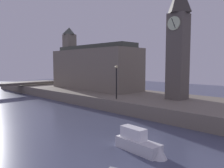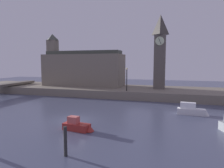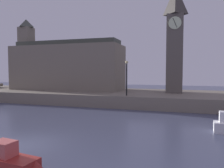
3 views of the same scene
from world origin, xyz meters
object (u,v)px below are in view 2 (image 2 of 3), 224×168
(parliament_hall, at_px, (82,68))
(streetlamp, at_px, (127,77))
(mooring_post_right, at_px, (65,141))
(boat_dinghy_red, at_px, (79,126))
(clock_tower, at_px, (160,51))
(boat_ferry_white, at_px, (193,110))

(parliament_hall, xyz_separation_m, streetlamp, (11.74, -6.04, -1.22))
(mooring_post_right, relative_size, boat_dinghy_red, 0.66)
(clock_tower, xyz_separation_m, streetlamp, (-5.39, -5.36, -4.87))
(boat_dinghy_red, height_order, boat_ferry_white, boat_ferry_white)
(clock_tower, bearing_deg, streetlamp, -135.13)
(mooring_post_right, xyz_separation_m, boat_dinghy_red, (-1.59, 5.26, -0.62))
(mooring_post_right, relative_size, boat_ferry_white, 0.55)
(clock_tower, bearing_deg, parliament_hall, 177.73)
(mooring_post_right, distance_m, boat_dinghy_red, 5.53)
(parliament_hall, bearing_deg, boat_ferry_white, -33.23)
(boat_dinghy_red, xyz_separation_m, boat_ferry_white, (11.23, 9.69, 0.12))
(clock_tower, bearing_deg, boat_ferry_white, -69.64)
(clock_tower, distance_m, parliament_hall, 17.52)
(clock_tower, distance_m, streetlamp, 9.03)
(streetlamp, relative_size, boat_dinghy_red, 1.29)
(parliament_hall, height_order, mooring_post_right, parliament_hall)
(boat_ferry_white, bearing_deg, parliament_hall, 146.77)
(streetlamp, distance_m, mooring_post_right, 23.73)
(clock_tower, distance_m, boat_ferry_white, 17.07)
(parliament_hall, bearing_deg, mooring_post_right, -66.83)
(clock_tower, height_order, boat_dinghy_red, clock_tower)
(parliament_hall, bearing_deg, clock_tower, -2.27)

